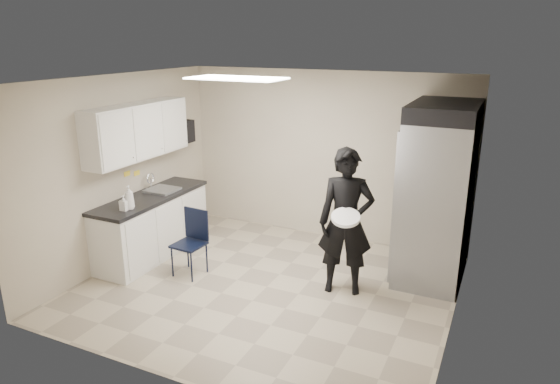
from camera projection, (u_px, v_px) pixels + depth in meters
The scene contains 21 objects.
floor at pixel (267, 287), 6.39m from camera, with size 4.50×4.50×0.00m, color tan.
ceiling at pixel (265, 80), 5.62m from camera, with size 4.50×4.50×0.00m, color silver.
back_wall at pixel (324, 156), 7.73m from camera, with size 4.50×4.50×0.00m, color #BCB39B.
left_wall at pixel (121, 170), 6.92m from camera, with size 4.00×4.00×0.00m, color #BCB39B.
right_wall at pixel (463, 217), 5.09m from camera, with size 4.00×4.00×0.00m, color #BCB39B.
ceiling_panel at pixel (237, 78), 6.22m from camera, with size 1.20×0.60×0.02m, color white.
lower_counter at pixel (153, 227), 7.23m from camera, with size 0.60×1.90×0.86m, color silver.
countertop at pixel (150, 197), 7.09m from camera, with size 0.64×1.95×0.05m, color black.
sink at pixel (162, 193), 7.30m from camera, with size 0.42×0.40×0.14m, color gray.
faucet at pixel (151, 182), 7.34m from camera, with size 0.02×0.02×0.24m, color silver.
upper_cabinets at pixel (138, 131), 6.86m from camera, with size 0.35×1.80×0.75m, color silver.
towel_dispenser at pixel (184, 132), 7.94m from camera, with size 0.22×0.30×0.35m, color black.
notice_sticker_left at pixel (127, 174), 7.03m from camera, with size 0.00×0.12×0.07m, color yellow.
notice_sticker_right at pixel (137, 173), 7.21m from camera, with size 0.00×0.12×0.07m, color yellow.
commercial_fridge at pixel (437, 200), 6.44m from camera, with size 0.80×1.35×2.10m, color gray.
fridge_compressor at pixel (446, 111), 6.10m from camera, with size 0.80×1.35×0.20m, color black.
folding_chair at pixel (189, 245), 6.61m from camera, with size 0.38×0.38×0.86m, color black.
man_tuxedo at pixel (346, 222), 6.05m from camera, with size 0.67×0.45×1.83m, color black.
bucket_lid at pixel (346, 217), 5.77m from camera, with size 0.34×0.34×0.04m, color white.
soap_bottle_a at pixel (129, 197), 6.48m from camera, with size 0.12×0.12×0.32m, color white.
soap_bottle_b at pixel (124, 203), 6.44m from camera, with size 0.09×0.09×0.20m, color #A4A2AE.
Camera 1 is at (2.59, -5.13, 3.07)m, focal length 32.00 mm.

